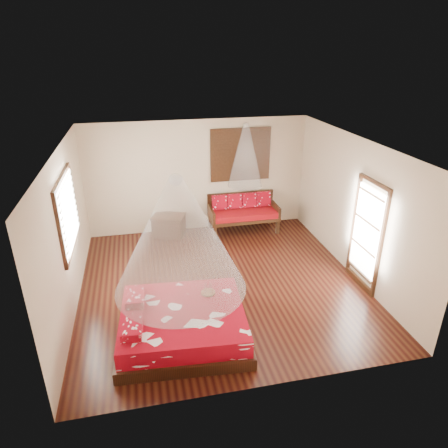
% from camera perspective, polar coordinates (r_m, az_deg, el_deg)
% --- Properties ---
extents(room, '(5.54, 5.54, 2.84)m').
position_cam_1_polar(room, '(7.49, -0.46, 0.67)').
color(room, black).
rests_on(room, ground).
extents(bed, '(2.20, 2.02, 0.64)m').
position_cam_1_polar(bed, '(6.72, -6.01, -13.98)').
color(bed, black).
rests_on(bed, floor).
extents(daybed, '(1.74, 0.77, 0.94)m').
position_cam_1_polar(daybed, '(10.20, 2.71, 1.86)').
color(daybed, black).
rests_on(daybed, floor).
extents(storage_chest, '(0.93, 0.81, 0.53)m').
position_cam_1_polar(storage_chest, '(10.07, -7.88, -0.20)').
color(storage_chest, black).
rests_on(storage_chest, floor).
extents(shutter_panel, '(1.52, 0.06, 1.32)m').
position_cam_1_polar(shutter_panel, '(10.07, 2.37, 9.86)').
color(shutter_panel, black).
rests_on(shutter_panel, wall_back).
extents(window_left, '(0.10, 1.74, 1.34)m').
position_cam_1_polar(window_left, '(7.54, -21.40, 1.54)').
color(window_left, black).
rests_on(window_left, wall_left).
extents(glazed_door, '(0.08, 1.02, 2.16)m').
position_cam_1_polar(glazed_door, '(8.09, 19.66, -1.53)').
color(glazed_door, black).
rests_on(glazed_door, floor).
extents(wine_tray, '(0.25, 0.25, 0.20)m').
position_cam_1_polar(wine_tray, '(6.92, -2.29, -9.50)').
color(wine_tray, brown).
rests_on(wine_tray, bed).
extents(mosquito_net_main, '(2.02, 2.02, 1.80)m').
position_cam_1_polar(mosquito_net_main, '(5.87, -6.50, -1.59)').
color(mosquito_net_main, silver).
rests_on(mosquito_net_main, ceiling).
extents(mosquito_net_daybed, '(0.83, 0.83, 1.50)m').
position_cam_1_polar(mosquito_net_daybed, '(9.61, 3.09, 9.76)').
color(mosquito_net_daybed, silver).
rests_on(mosquito_net_daybed, ceiling).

